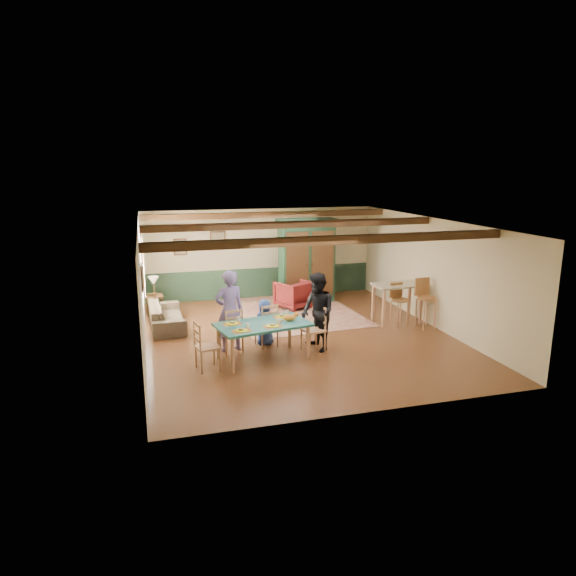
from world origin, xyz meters
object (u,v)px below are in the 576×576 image
object	(u,v)px
dining_chair_end_right	(313,329)
counter_table	(397,303)
dining_chair_far_left	(231,330)
dining_chair_far_right	(266,325)
armchair	(294,294)
person_child	(265,322)
sofa	(167,316)
person_woman	(318,312)
bar_stool_left	(399,305)
person_man	(229,311)
dining_table	(263,342)
armoire	(307,261)
dining_chair_end_left	(207,346)
end_table	(155,305)
table_lamp	(154,286)
bar_stool_right	(426,304)
cat	(290,317)

from	to	relation	value
dining_chair_end_right	counter_table	bearing A→B (deg)	105.77
dining_chair_far_left	dining_chair_end_right	bearing A→B (deg)	155.08
dining_chair_far_right	armchair	distance (m)	3.25
person_child	sofa	xyz separation A→B (m)	(-2.07, 1.92, -0.23)
person_woman	bar_stool_left	bearing A→B (deg)	102.11
person_child	person_man	bearing A→B (deg)	0.00
dining_table	dining_chair_end_right	bearing A→B (deg)	11.16
dining_chair_far_left	dining_chair_end_right	size ratio (longest dim) A/B	1.00
armoire	sofa	xyz separation A→B (m)	(-4.14, -1.51, -0.93)
dining_chair_far_right	dining_table	bearing A→B (deg)	60.95
armoire	counter_table	world-z (taller)	armoire
dining_chair_end_right	dining_table	bearing A→B (deg)	-90.00
dining_chair_end_left	armoire	world-z (taller)	armoire
armchair	end_table	world-z (taller)	armchair
person_man	person_woman	xyz separation A→B (m)	(1.84, -0.48, -0.04)
dining_chair_end_left	table_lamp	xyz separation A→B (m)	(-0.91, 4.27, 0.31)
counter_table	armchair	bearing A→B (deg)	135.66
person_man	bar_stool_right	distance (m)	4.95
sofa	table_lamp	bearing A→B (deg)	9.87
person_man	sofa	size ratio (longest dim) A/B	0.88
end_table	person_woman	bearing A→B (deg)	-48.52
cat	sofa	distance (m)	3.74
person_child	armchair	xyz separation A→B (m)	(1.49, 2.81, -0.13)
person_man	counter_table	distance (m)	4.55
bar_stool_right	table_lamp	bearing A→B (deg)	149.03
dining_chair_end_right	sofa	size ratio (longest dim) A/B	0.49
person_child	counter_table	world-z (taller)	person_child
dining_chair_end_right	person_child	xyz separation A→B (m)	(-0.92, 0.66, 0.03)
armchair	armoire	bearing A→B (deg)	-160.09
dining_chair_end_left	counter_table	world-z (taller)	counter_table
bar_stool_left	person_man	bearing A→B (deg)	-179.84
dining_chair_end_left	cat	world-z (taller)	dining_chair_end_left
counter_table	armoire	bearing A→B (deg)	119.99
dining_chair_far_left	dining_chair_end_left	world-z (taller)	same
dining_table	sofa	size ratio (longest dim) A/B	0.92
person_man	armoire	size ratio (longest dim) A/B	0.73
armoire	dining_chair_far_left	bearing A→B (deg)	-128.18
cat	bar_stool_left	world-z (taller)	bar_stool_left
dining_chair_far_right	armchair	xyz separation A→B (m)	(1.47, 2.89, -0.10)
cat	armoire	bearing A→B (deg)	56.94
bar_stool_right	person_child	bearing A→B (deg)	175.89
armoire	person_man	bearing A→B (deg)	-128.96
dining_table	person_man	xyz separation A→B (m)	(-0.57, 0.73, 0.51)
dining_table	counter_table	world-z (taller)	counter_table
table_lamp	bar_stool_left	world-z (taller)	bar_stool_left
dining_chair_end_left	cat	bearing A→B (deg)	-93.37
dining_chair_far_right	bar_stool_left	distance (m)	3.59
dining_chair_end_right	armchair	bearing A→B (deg)	159.57
armchair	table_lamp	world-z (taller)	table_lamp
armoire	table_lamp	size ratio (longest dim) A/B	4.86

